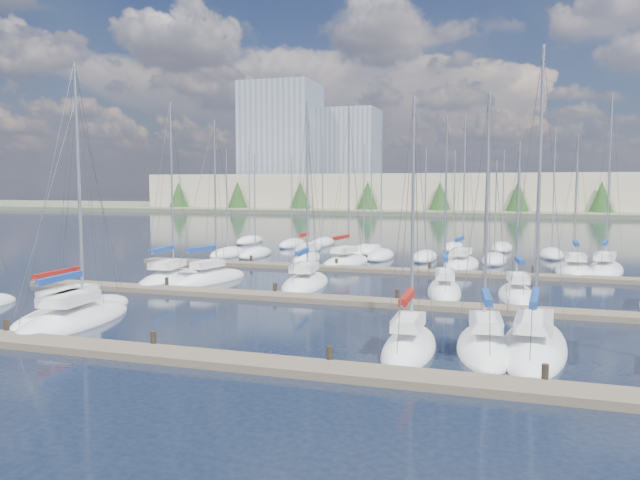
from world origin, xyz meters
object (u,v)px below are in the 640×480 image
(sailboat_f, at_px, (534,346))
(sailboat_o, at_px, (346,262))
(sailboat_j, at_px, (305,283))
(sailboat_b, at_px, (75,312))
(sailboat_q, at_px, (574,271))
(sailboat_p, at_px, (461,264))
(sailboat_c, at_px, (75,319))
(sailboat_d, at_px, (409,347))
(sailboat_n, at_px, (307,258))
(sailboat_r, at_px, (605,270))
(sailboat_h, at_px, (170,279))
(sailboat_k, at_px, (444,290))
(sailboat_e, at_px, (484,347))
(sailboat_i, at_px, (211,279))
(sailboat_l, at_px, (517,295))

(sailboat_f, distance_m, sailboat_o, 30.24)
(sailboat_j, bearing_deg, sailboat_b, -129.61)
(sailboat_b, bearing_deg, sailboat_f, -0.73)
(sailboat_q, bearing_deg, sailboat_p, 173.30)
(sailboat_b, distance_m, sailboat_c, 2.02)
(sailboat_f, xyz_separation_m, sailboat_d, (-5.14, -1.97, 0.01))
(sailboat_b, xyz_separation_m, sailboat_c, (1.29, -1.56, 0.01))
(sailboat_p, bearing_deg, sailboat_b, -119.13)
(sailboat_j, relative_size, sailboat_d, 1.18)
(sailboat_d, bearing_deg, sailboat_q, 71.15)
(sailboat_n, relative_size, sailboat_q, 1.06)
(sailboat_j, distance_m, sailboat_q, 22.76)
(sailboat_b, relative_size, sailboat_r, 0.82)
(sailboat_h, bearing_deg, sailboat_k, -3.40)
(sailboat_b, bearing_deg, sailboat_j, 55.75)
(sailboat_e, height_order, sailboat_k, sailboat_k)
(sailboat_i, bearing_deg, sailboat_o, 73.91)
(sailboat_l, distance_m, sailboat_r, 16.27)
(sailboat_h, bearing_deg, sailboat_r, 19.51)
(sailboat_q, bearing_deg, sailboat_o, -178.37)
(sailboat_e, bearing_deg, sailboat_l, 78.64)
(sailboat_p, relative_size, sailboat_r, 0.91)
(sailboat_c, bearing_deg, sailboat_e, -1.77)
(sailboat_j, height_order, sailboat_d, sailboat_j)
(sailboat_k, bearing_deg, sailboat_r, 43.91)
(sailboat_i, height_order, sailboat_o, sailboat_o)
(sailboat_d, bearing_deg, sailboat_k, 89.36)
(sailboat_l, xyz_separation_m, sailboat_e, (-1.22, -13.67, 0.00))
(sailboat_e, distance_m, sailboat_o, 30.03)
(sailboat_l, xyz_separation_m, sailboat_d, (-4.31, -14.73, 0.01))
(sailboat_b, xyz_separation_m, sailboat_l, (23.17, 13.01, 0.01))
(sailboat_j, distance_m, sailboat_c, 16.82)
(sailboat_b, distance_m, sailboat_d, 18.93)
(sailboat_p, relative_size, sailboat_j, 1.02)
(sailboat_b, height_order, sailboat_q, sailboat_b)
(sailboat_l, bearing_deg, sailboat_r, 58.45)
(sailboat_i, xyz_separation_m, sailboat_e, (20.51, -13.79, -0.01))
(sailboat_d, distance_m, sailboat_r, 31.54)
(sailboat_i, relative_size, sailboat_h, 0.91)
(sailboat_e, height_order, sailboat_c, sailboat_c)
(sailboat_k, relative_size, sailboat_q, 1.04)
(sailboat_k, bearing_deg, sailboat_n, 128.14)
(sailboat_h, bearing_deg, sailboat_n, 63.83)
(sailboat_k, bearing_deg, sailboat_f, -75.30)
(sailboat_n, distance_m, sailboat_h, 16.36)
(sailboat_p, relative_size, sailboat_q, 1.18)
(sailboat_r, height_order, sailboat_c, sailboat_r)
(sailboat_c, bearing_deg, sailboat_i, 85.13)
(sailboat_d, xyz_separation_m, sailboat_r, (11.13, 29.51, -0.00))
(sailboat_r, bearing_deg, sailboat_f, -92.22)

